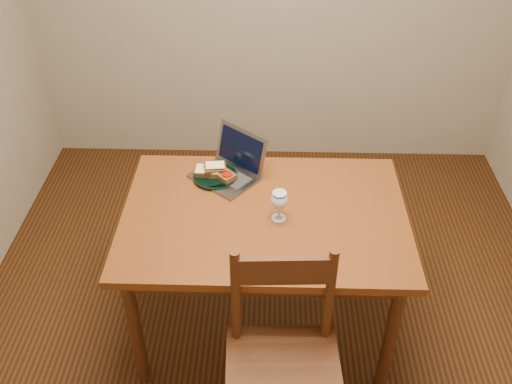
{
  "coord_description": "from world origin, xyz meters",
  "views": [
    {
      "loc": [
        -0.02,
        -2.0,
        2.41
      ],
      "look_at": [
        -0.08,
        0.07,
        0.8
      ],
      "focal_mm": 40.0,
      "sensor_mm": 36.0,
      "label": 1
    }
  ],
  "objects_px": {
    "table": "(264,227)",
    "plate": "(215,177)",
    "milk_glass": "(279,206)",
    "laptop": "(232,164)",
    "chair": "(283,358)"
  },
  "relations": [
    {
      "from": "chair",
      "to": "laptop",
      "type": "xyz_separation_m",
      "value": [
        -0.25,
        0.93,
        0.27
      ]
    },
    {
      "from": "chair",
      "to": "milk_glass",
      "type": "distance_m",
      "value": 0.66
    },
    {
      "from": "table",
      "to": "laptop",
      "type": "height_order",
      "value": "laptop"
    },
    {
      "from": "table",
      "to": "laptop",
      "type": "bearing_deg",
      "value": 119.29
    },
    {
      "from": "laptop",
      "to": "chair",
      "type": "bearing_deg",
      "value": -35.1
    },
    {
      "from": "table",
      "to": "plate",
      "type": "height_order",
      "value": "plate"
    },
    {
      "from": "table",
      "to": "plate",
      "type": "distance_m",
      "value": 0.37
    },
    {
      "from": "chair",
      "to": "milk_glass",
      "type": "height_order",
      "value": "chair"
    },
    {
      "from": "milk_glass",
      "to": "table",
      "type": "bearing_deg",
      "value": 150.28
    },
    {
      "from": "milk_glass",
      "to": "laptop",
      "type": "relative_size",
      "value": 0.37
    },
    {
      "from": "chair",
      "to": "laptop",
      "type": "bearing_deg",
      "value": 102.61
    },
    {
      "from": "chair",
      "to": "laptop",
      "type": "relative_size",
      "value": 1.21
    },
    {
      "from": "milk_glass",
      "to": "laptop",
      "type": "distance_m",
      "value": 0.41
    },
    {
      "from": "table",
      "to": "chair",
      "type": "relative_size",
      "value": 2.67
    },
    {
      "from": "plate",
      "to": "milk_glass",
      "type": "height_order",
      "value": "milk_glass"
    }
  ]
}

